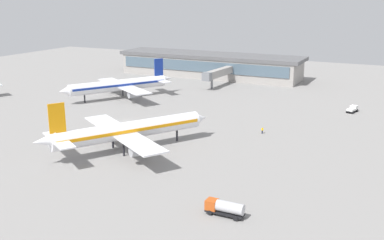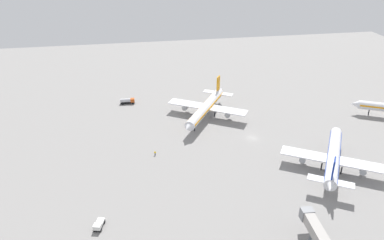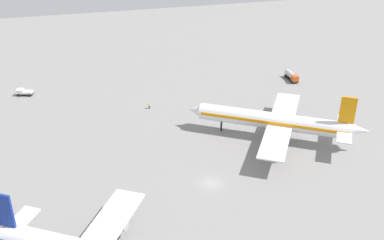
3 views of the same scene
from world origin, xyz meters
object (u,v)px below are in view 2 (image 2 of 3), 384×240
(pushback_tractor, at_px, (99,225))
(airplane_taxiing, at_px, (333,157))
(airplane_at_gate, at_px, (206,107))
(fuel_truck, at_px, (127,101))
(ground_crew_worker, at_px, (155,153))

(pushback_tractor, bearing_deg, airplane_taxiing, 116.63)
(airplane_taxiing, xyz_separation_m, pushback_tractor, (-73.96, -14.84, -3.58))
(airplane_at_gate, bearing_deg, fuel_truck, -90.04)
(airplane_at_gate, bearing_deg, pushback_tractor, -2.95)
(pushback_tractor, bearing_deg, airplane_at_gate, 160.27)
(fuel_truck, bearing_deg, ground_crew_worker, -79.47)
(airplane_at_gate, distance_m, ground_crew_worker, 35.15)
(fuel_truck, distance_m, ground_crew_worker, 46.57)
(ground_crew_worker, bearing_deg, pushback_tractor, 163.40)
(airplane_taxiing, bearing_deg, fuel_truck, 76.97)
(airplane_taxiing, height_order, fuel_truck, airplane_taxiing)
(fuel_truck, xyz_separation_m, ground_crew_worker, (8.33, -45.81, -0.54))
(airplane_taxiing, bearing_deg, airplane_at_gate, 68.32)
(airplane_taxiing, distance_m, pushback_tractor, 75.52)
(airplane_at_gate, height_order, pushback_tractor, airplane_at_gate)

